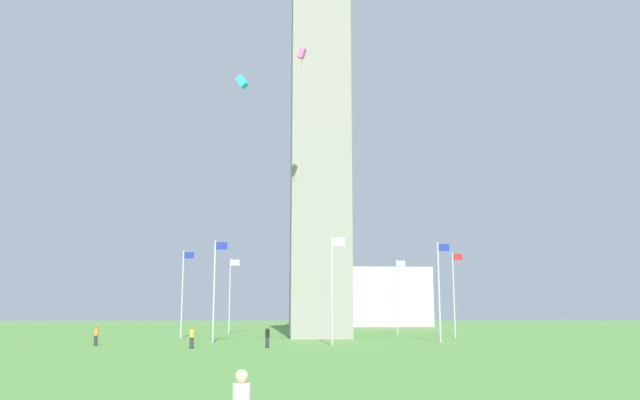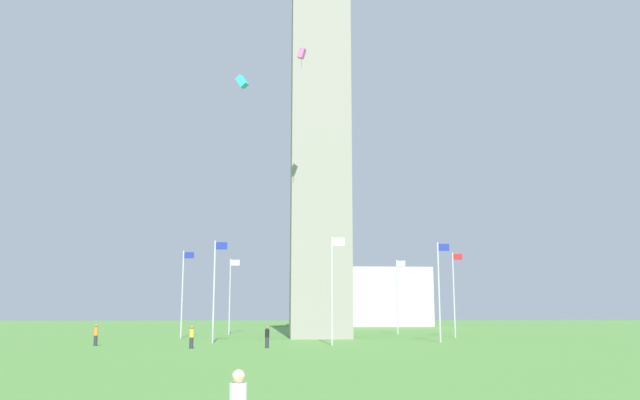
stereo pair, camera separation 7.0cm
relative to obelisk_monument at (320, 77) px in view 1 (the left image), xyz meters
The scene contains 16 objects.
ground_plane 27.70m from the obelisk_monument, ahead, with size 260.00×260.00×0.00m, color #548C3D.
obelisk_monument is the anchor object (origin of this frame).
flagpole_n 26.86m from the obelisk_monument, ahead, with size 1.12×0.14×8.76m.
flagpole_ne 26.85m from the obelisk_monument, 44.84° to the left, with size 1.12×0.14×8.76m.
flagpole_e 26.83m from the obelisk_monument, 89.77° to the left, with size 1.12×0.14×8.76m.
flagpole_se 26.81m from the obelisk_monument, 134.84° to the left, with size 1.12×0.14×8.76m.
flagpole_s 26.80m from the obelisk_monument, behind, with size 1.12×0.14×8.76m.
flagpole_sw 26.81m from the obelisk_monument, 134.84° to the right, with size 1.12×0.14×8.76m.
flagpole_w 26.83m from the obelisk_monument, 89.77° to the right, with size 1.12×0.14×8.76m.
flagpole_nw 26.85m from the obelisk_monument, 44.84° to the right, with size 1.12×0.14×8.76m.
person_orange_shirt 35.37m from the obelisk_monument, 144.06° to the right, with size 0.32×0.32×1.68m.
person_black_shirt 32.50m from the obelisk_monument, 106.35° to the right, with size 0.32×0.32×1.61m.
person_yellow_shirt 33.95m from the obelisk_monument, 120.86° to the right, with size 0.32×0.32×1.64m.
kite_cyan_box 9.02m from the obelisk_monument, 158.52° to the right, with size 1.44×1.21×2.62m.
kite_pink_box 13.07m from the obelisk_monument, 101.24° to the right, with size 0.87×0.74×1.86m.
distant_building 60.11m from the obelisk_monument, 78.81° to the left, with size 25.20×15.96×10.47m.
Camera 1 is at (-4.65, -66.17, 2.68)m, focal length 36.06 mm.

